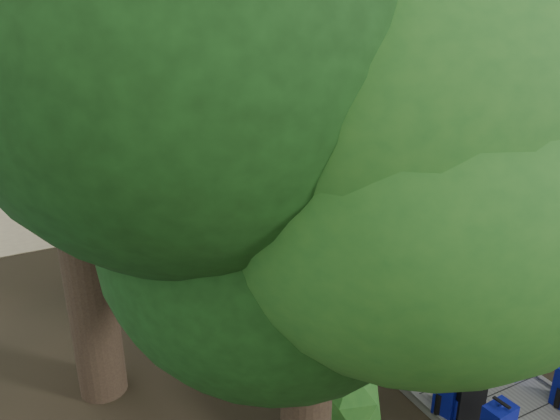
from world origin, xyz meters
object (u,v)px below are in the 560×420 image
backpack_right_d (474,332)px  sun_lounger (285,143)px  backpack_left_b (468,394)px  backpack_left_c (450,389)px  suitcase_on_boardwalk (429,362)px  backpack_right_c (519,355)px  lone_suitcase_on_sand (223,170)px  duffel_right_black (434,305)px  backpack_left_d (390,345)px  kayak (86,175)px  duffel_right_khaki (460,320)px

backpack_right_d → sun_lounger: bearing=57.8°
backpack_left_b → backpack_left_c: bearing=142.4°
backpack_left_b → suitcase_on_boardwalk: size_ratio=1.08×
backpack_right_c → sun_lounger: 13.90m
backpack_right_c → lone_suitcase_on_sand: (-0.32, 11.12, -0.07)m
duffel_right_black → backpack_left_d: bearing=-140.7°
kayak → sun_lounger: size_ratio=1.56×
kayak → backpack_left_d: bearing=-59.7°
suitcase_on_boardwalk → backpack_left_c: bearing=-98.3°
backpack_left_b → kayak: backpack_left_b is taller
suitcase_on_boardwalk → lone_suitcase_on_sand: size_ratio=0.90×
backpack_right_c → backpack_right_d: 0.81m
duffel_right_black → backpack_right_c: bearing=-73.6°
backpack_left_c → backpack_right_d: bearing=15.2°
suitcase_on_boardwalk → backpack_left_b: bearing=-84.4°
suitcase_on_boardwalk → duffel_right_khaki: bearing=37.3°
backpack_left_b → sun_lounger: size_ratio=0.38×
backpack_left_c → duffel_right_black: bearing=34.4°
backpack_left_d → backpack_right_d: (1.40, -0.38, 0.03)m
backpack_left_b → lone_suitcase_on_sand: 11.47m
backpack_right_d → sun_lounger: size_ratio=0.32×
backpack_left_d → kayak: backpack_left_d is taller
duffel_right_khaki → duffel_right_black: duffel_right_black is taller
backpack_right_d → sun_lounger: (3.28, 12.72, -0.09)m
backpack_left_c → duffel_right_black: size_ratio=0.97×
backpack_left_d → sun_lounger: 13.20m
kayak → duffel_right_black: bearing=-52.3°
backpack_right_c → duffel_right_black: 1.82m
backpack_right_c → sun_lounger: bearing=74.9°
lone_suitcase_on_sand → backpack_right_d: bearing=-98.8°
backpack_left_c → kayak: size_ratio=0.26×
duffel_right_khaki → lone_suitcase_on_sand: 9.87m
backpack_right_c → kayak: (-4.18, 13.34, -0.29)m
backpack_left_b → backpack_left_d: size_ratio=1.33×
backpack_left_d → backpack_right_c: (1.50, -1.18, 0.07)m
backpack_right_d → lone_suitcase_on_sand: size_ratio=0.80×
sun_lounger → backpack_right_c: bearing=-97.9°
sun_lounger → kayak: bearing=-173.2°
duffel_right_black → backpack_left_c: bearing=-111.6°
duffel_right_khaki → kayak: bearing=77.4°
backpack_left_b → backpack_right_d: 1.68m
kayak → backpack_left_c: bearing=-60.9°
backpack_left_c → kayak: 13.72m
backpack_left_b → lone_suitcase_on_sand: bearing=99.6°
backpack_left_b → backpack_left_d: bearing=110.2°
kayak → lone_suitcase_on_sand: bearing=-12.1°
kayak → sun_lounger: sun_lounger is taller
backpack_right_c → suitcase_on_boardwalk: bearing=157.4°
backpack_right_c → duffel_right_khaki: size_ratio=1.01×
backpack_left_c → backpack_right_d: size_ratio=1.26×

